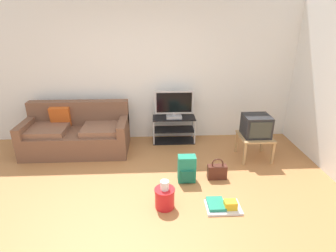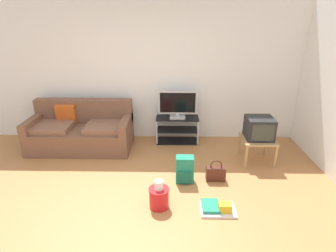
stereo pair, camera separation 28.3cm
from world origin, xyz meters
TOP-DOWN VIEW (x-y plane):
  - ground_plane at (0.00, 0.00)m, footprint 9.00×9.80m
  - wall_back at (0.00, 2.45)m, footprint 9.00×0.10m
  - couch at (-1.17, 1.87)m, footprint 1.86×0.88m
  - tv_stand at (0.65, 2.15)m, footprint 0.83×0.37m
  - flat_tv at (0.65, 2.13)m, footprint 0.73×0.22m
  - side_table at (2.00, 1.40)m, footprint 0.54×0.54m
  - crt_tv at (2.00, 1.41)m, footprint 0.44×0.42m
  - backpack at (0.74, 0.72)m, footprint 0.26×0.25m
  - handbag at (1.22, 0.76)m, footprint 0.29×0.12m
  - cleaning_bucket at (0.38, 0.11)m, footprint 0.27×0.27m
  - floor_tray at (1.14, 0.04)m, footprint 0.45×0.33m

SIDE VIEW (x-z plane):
  - ground_plane at x=0.00m, z-range -0.02..0.00m
  - floor_tray at x=1.14m, z-range -0.03..0.11m
  - handbag at x=1.22m, z-range -0.05..0.29m
  - cleaning_bucket at x=0.38m, z-range -0.03..0.36m
  - backpack at x=0.74m, z-range 0.00..0.41m
  - tv_stand at x=0.65m, z-range 0.00..0.51m
  - couch at x=-1.17m, z-range -0.11..0.76m
  - side_table at x=2.00m, z-range 0.15..0.57m
  - crt_tv at x=2.00m, z-range 0.42..0.79m
  - flat_tv at x=0.65m, z-range 0.51..1.04m
  - wall_back at x=0.00m, z-range 0.00..2.70m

